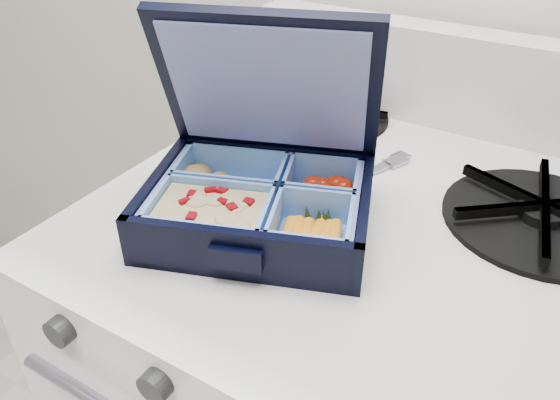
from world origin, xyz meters
The scene contains 4 objects.
bento_box centered at (0.28, 1.62, 0.83)m, with size 0.21×0.17×0.05m, color black, non-canonical shape.
burner_grate centered at (0.52, 1.77, 0.82)m, with size 0.19×0.19×0.03m, color black.
burner_grate_rear centered at (0.23, 1.88, 0.82)m, with size 0.16×0.16×0.02m, color black.
fork centered at (0.32, 1.74, 0.81)m, with size 0.02×0.17×0.01m, color #9995AD, non-canonical shape.
Camera 1 is at (0.53, 1.25, 1.13)m, focal length 35.00 mm.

